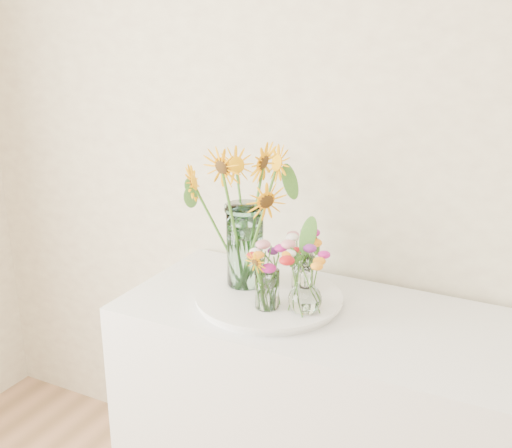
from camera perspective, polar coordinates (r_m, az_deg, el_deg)
name	(u,v)px	position (r m, az deg, el deg)	size (l,w,h in m)	color
counter	(335,438)	(2.26, 7.06, -18.38)	(1.40, 0.60, 0.90)	white
tray	(269,300)	(2.08, 1.17, -6.75)	(0.45, 0.45, 0.03)	white
mason_jar	(245,246)	(2.10, -0.99, -1.93)	(0.12, 0.12, 0.28)	#9BCEC3
sunflower_bouquet	(245,214)	(2.06, -1.01, 0.94)	(0.64, 0.64, 0.50)	#FFA905
small_vase_a	(267,290)	(1.96, 1.00, -5.86)	(0.07, 0.07, 0.13)	white
wildflower_posy_a	(267,276)	(1.94, 1.01, -4.65)	(0.17, 0.17, 0.22)	orange
small_vase_b	(305,290)	(1.94, 4.40, -5.86)	(0.10, 0.10, 0.15)	white
wildflower_posy_b	(306,276)	(1.92, 4.44, -4.64)	(0.20, 0.20, 0.24)	orange
small_vase_c	(302,272)	(2.10, 4.15, -4.30)	(0.07, 0.07, 0.12)	white
wildflower_posy_c	(303,259)	(2.08, 4.18, -3.15)	(0.18, 0.18, 0.21)	orange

